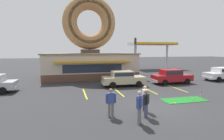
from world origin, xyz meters
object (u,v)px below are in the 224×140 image
object	(u,v)px
car_champagne	(123,78)
pedestrian_hooded_kid	(146,102)
car_white	(222,73)
putting_flag_pin	(201,93)
pedestrian_blue_sweater_man	(111,101)
car_red	(171,76)
trash_bin	(137,75)
pedestrian_leather_jacket_man	(139,106)
golf_ball	(178,99)
traffic_light_pole	(135,50)
pedestrian_clipboard_woman	(145,97)

from	to	relation	value
car_champagne	pedestrian_hooded_kid	size ratio (longest dim) A/B	2.92
car_white	pedestrian_hooded_kid	size ratio (longest dim) A/B	2.95
putting_flag_pin	pedestrian_blue_sweater_man	xyz separation A→B (m)	(-7.62, -1.86, 0.46)
putting_flag_pin	car_red	distance (m)	6.31
car_red	trash_bin	distance (m)	4.76
pedestrian_hooded_kid	trash_bin	size ratio (longest dim) A/B	1.61
putting_flag_pin	pedestrian_leather_jacket_man	distance (m)	7.20
golf_ball	pedestrian_hooded_kid	bearing A→B (deg)	-145.63
putting_flag_pin	pedestrian_hooded_kid	xyz separation A→B (m)	(-5.74, -2.42, 0.43)
pedestrian_blue_sweater_man	traffic_light_pole	bearing A→B (deg)	64.56
traffic_light_pole	pedestrian_hooded_kid	bearing A→B (deg)	-109.69
car_red	golf_ball	bearing A→B (deg)	-118.33
pedestrian_clipboard_woman	pedestrian_leather_jacket_man	bearing A→B (deg)	-122.52
putting_flag_pin	pedestrian_hooded_kid	size ratio (longest dim) A/B	0.35
pedestrian_clipboard_woman	car_champagne	bearing A→B (deg)	82.21
golf_ball	pedestrian_hooded_kid	xyz separation A→B (m)	(-3.97, -2.72, 0.81)
trash_bin	pedestrian_hooded_kid	bearing A→B (deg)	-110.21
pedestrian_blue_sweater_man	pedestrian_leather_jacket_man	world-z (taller)	pedestrian_leather_jacket_man
pedestrian_blue_sweater_man	pedestrian_clipboard_woman	size ratio (longest dim) A/B	1.02
car_red	car_white	size ratio (longest dim) A/B	0.98
putting_flag_pin	car_champagne	distance (m)	7.51
pedestrian_blue_sweater_man	pedestrian_hooded_kid	size ratio (longest dim) A/B	1.04
golf_ball	pedestrian_clipboard_woman	xyz separation A→B (m)	(-3.62, -1.78, 0.83)
putting_flag_pin	pedestrian_hooded_kid	distance (m)	6.24
putting_flag_pin	car_champagne	world-z (taller)	car_champagne
car_red	car_white	world-z (taller)	same
golf_ball	car_red	world-z (taller)	car_red
car_white	pedestrian_clipboard_woman	size ratio (longest dim) A/B	2.91
pedestrian_hooded_kid	trash_bin	world-z (taller)	pedestrian_hooded_kid
traffic_light_pole	pedestrian_blue_sweater_man	bearing A→B (deg)	-115.44
pedestrian_blue_sweater_man	pedestrian_clipboard_woman	xyz separation A→B (m)	(2.23, 0.38, -0.02)
car_white	pedestrian_clipboard_woman	xyz separation A→B (m)	(-14.15, -8.01, 0.01)
golf_ball	putting_flag_pin	world-z (taller)	putting_flag_pin
golf_ball	car_champagne	bearing A→B (deg)	113.99
putting_flag_pin	pedestrian_clipboard_woman	size ratio (longest dim) A/B	0.34
car_red	car_champagne	bearing A→B (deg)	-179.65
car_white	pedestrian_blue_sweater_man	world-z (taller)	pedestrian_blue_sweater_man
golf_ball	trash_bin	world-z (taller)	trash_bin
pedestrian_blue_sweater_man	pedestrian_hooded_kid	world-z (taller)	pedestrian_blue_sweater_man
trash_bin	traffic_light_pole	distance (m)	6.77
putting_flag_pin	pedestrian_leather_jacket_man	world-z (taller)	pedestrian_leather_jacket_man
pedestrian_leather_jacket_man	car_champagne	bearing A→B (deg)	77.21
pedestrian_blue_sweater_man	pedestrian_clipboard_woman	bearing A→B (deg)	9.65
pedestrian_clipboard_woman	car_white	bearing A→B (deg)	29.52
car_white	pedestrian_blue_sweater_man	size ratio (longest dim) A/B	2.84
pedestrian_hooded_kid	trash_bin	xyz separation A→B (m)	(4.64, 12.60, -0.37)
putting_flag_pin	traffic_light_pole	xyz separation A→B (m)	(0.79, 15.83, 3.27)
traffic_light_pole	golf_ball	bearing A→B (deg)	-99.35
car_champagne	pedestrian_hooded_kid	distance (m)	8.64
pedestrian_hooded_kid	trash_bin	distance (m)	13.43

